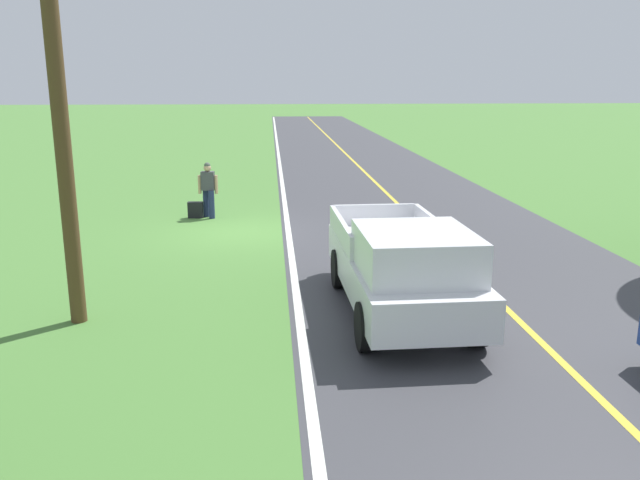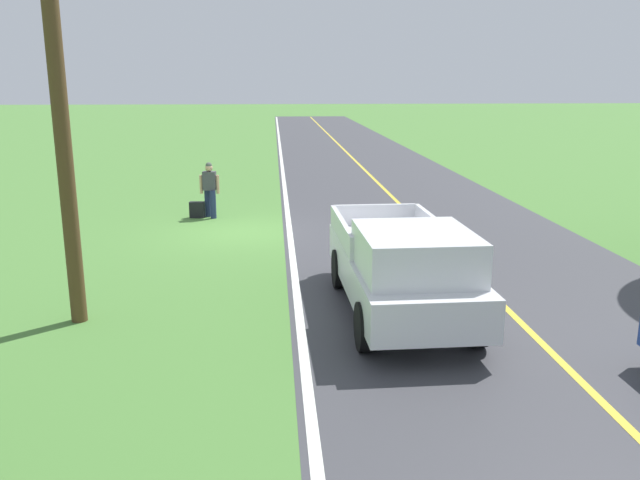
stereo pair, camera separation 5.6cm
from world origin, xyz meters
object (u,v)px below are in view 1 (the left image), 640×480
object	(u,v)px
suitcase_carried	(195,210)
utility_pole_roadside	(60,118)
pickup_truck_passing	(403,266)
hitchhiker_walking	(208,187)

from	to	relation	value
suitcase_carried	utility_pole_roadside	xyz separation A→B (m)	(1.12, 8.96, 3.36)
suitcase_carried	utility_pole_roadside	distance (m)	9.64
suitcase_carried	utility_pole_roadside	bearing A→B (deg)	-2.35
suitcase_carried	pickup_truck_passing	distance (m)	10.36
hitchhiker_walking	utility_pole_roadside	bearing A→B (deg)	80.27
pickup_truck_passing	utility_pole_roadside	bearing A→B (deg)	-2.20
hitchhiker_walking	utility_pole_roadside	xyz separation A→B (m)	(1.54, 9.00, 2.64)
hitchhiker_walking	suitcase_carried	distance (m)	0.84
pickup_truck_passing	utility_pole_roadside	size ratio (longest dim) A/B	0.75
suitcase_carried	utility_pole_roadside	size ratio (longest dim) A/B	0.07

